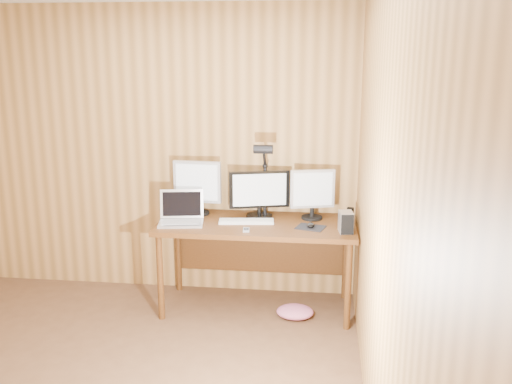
% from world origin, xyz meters
% --- Properties ---
extents(room_shell, '(4.00, 4.00, 4.00)m').
position_xyz_m(room_shell, '(0.00, 0.00, 1.25)').
color(room_shell, brown).
rests_on(room_shell, ground).
extents(desk, '(1.60, 0.70, 0.75)m').
position_xyz_m(desk, '(0.93, 1.70, 0.63)').
color(desk, '#4D2A10').
rests_on(desk, floor).
extents(monitor_center, '(0.50, 0.22, 0.40)m').
position_xyz_m(monitor_center, '(0.93, 1.79, 0.95)').
color(monitor_center, black).
rests_on(monitor_center, desk).
extents(monitor_left, '(0.41, 0.19, 0.46)m').
position_xyz_m(monitor_left, '(0.40, 1.82, 1.00)').
color(monitor_left, black).
rests_on(monitor_left, desk).
extents(monitor_right, '(0.36, 0.17, 0.42)m').
position_xyz_m(monitor_right, '(1.37, 1.79, 0.97)').
color(monitor_right, black).
rests_on(monitor_right, desk).
extents(laptop, '(0.39, 0.33, 0.25)m').
position_xyz_m(laptop, '(0.32, 1.57, 0.81)').
color(laptop, silver).
rests_on(laptop, desk).
extents(keyboard, '(0.46, 0.18, 0.02)m').
position_xyz_m(keyboard, '(0.85, 1.63, 0.76)').
color(keyboard, white).
rests_on(keyboard, desk).
extents(mousepad, '(0.26, 0.23, 0.00)m').
position_xyz_m(mousepad, '(1.37, 1.55, 0.75)').
color(mousepad, black).
rests_on(mousepad, desk).
extents(mouse, '(0.11, 0.12, 0.04)m').
position_xyz_m(mouse, '(1.37, 1.55, 0.77)').
color(mouse, black).
rests_on(mouse, mousepad).
extents(hard_drive, '(0.12, 0.16, 0.16)m').
position_xyz_m(hard_drive, '(1.64, 1.46, 0.83)').
color(hard_drive, silver).
rests_on(hard_drive, desk).
extents(phone, '(0.06, 0.10, 0.01)m').
position_xyz_m(phone, '(0.87, 1.41, 0.76)').
color(phone, silver).
rests_on(phone, desk).
extents(speaker, '(0.06, 0.06, 0.13)m').
position_xyz_m(speaker, '(1.68, 1.69, 0.82)').
color(speaker, black).
rests_on(speaker, desk).
extents(desk_lamp, '(0.15, 0.22, 0.67)m').
position_xyz_m(desk_lamp, '(0.98, 1.75, 1.17)').
color(desk_lamp, black).
rests_on(desk_lamp, desk).
extents(fabric_pile, '(0.36, 0.32, 0.10)m').
position_xyz_m(fabric_pile, '(1.26, 1.49, 0.05)').
color(fabric_pile, '#CC6283').
rests_on(fabric_pile, floor).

